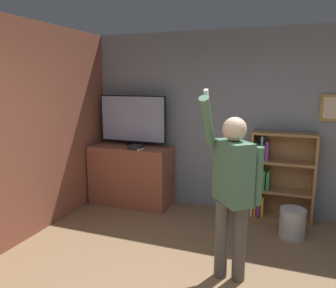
{
  "coord_description": "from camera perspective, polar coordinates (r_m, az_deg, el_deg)",
  "views": [
    {
      "loc": [
        0.68,
        -2.09,
        1.96
      ],
      "look_at": [
        -0.73,
        1.66,
        1.19
      ],
      "focal_mm": 35.0,
      "sensor_mm": 36.0,
      "label": 1
    }
  ],
  "objects": [
    {
      "name": "remote_loose",
      "position": [
        4.93,
        -4.79,
        -0.92
      ],
      "size": [
        0.05,
        0.14,
        0.02
      ],
      "color": "white",
      "rests_on": "tv_ledge"
    },
    {
      "name": "tv_ledge",
      "position": [
        5.33,
        -6.4,
        -5.41
      ],
      "size": [
        1.29,
        0.55,
        0.94
      ],
      "color": "#93513D",
      "rests_on": "ground_plane"
    },
    {
      "name": "bookshelf",
      "position": [
        4.91,
        18.15,
        -5.4
      ],
      "size": [
        0.87,
        0.28,
        1.27
      ],
      "color": "#997047",
      "rests_on": "ground_plane"
    },
    {
      "name": "person",
      "position": [
        3.22,
        11.13,
        -6.9
      ],
      "size": [
        0.55,
        0.53,
        1.9
      ],
      "rotation": [
        0.0,
        0.0,
        -0.86
      ],
      "color": "#56514C",
      "rests_on": "ground_plane"
    },
    {
      "name": "wall_side_brick",
      "position": [
        4.66,
        -20.38,
        2.69
      ],
      "size": [
        0.06,
        4.39,
        2.7
      ],
      "color": "#93513D",
      "rests_on": "ground_plane"
    },
    {
      "name": "television",
      "position": [
        5.23,
        -6.14,
        4.2
      ],
      "size": [
        1.11,
        0.22,
        0.8
      ],
      "color": "black",
      "rests_on": "tv_ledge"
    },
    {
      "name": "wall_back",
      "position": [
        4.99,
        12.64,
        3.63
      ],
      "size": [
        6.66,
        0.09,
        2.7
      ],
      "color": "gray",
      "rests_on": "ground_plane"
    },
    {
      "name": "waste_bin",
      "position": [
        4.56,
        20.83,
        -12.73
      ],
      "size": [
        0.32,
        0.32,
        0.38
      ],
      "color": "#B7B7BC",
      "rests_on": "ground_plane"
    },
    {
      "name": "game_console",
      "position": [
        5.01,
        -5.59,
        -0.56
      ],
      "size": [
        0.19,
        0.21,
        0.05
      ],
      "color": "black",
      "rests_on": "tv_ledge"
    }
  ]
}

